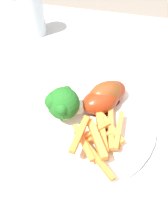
% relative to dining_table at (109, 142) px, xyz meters
% --- Properties ---
extents(ground_plane, '(6.00, 6.00, 0.00)m').
position_rel_dining_table_xyz_m(ground_plane, '(0.00, 0.00, -0.62)').
color(ground_plane, gray).
extents(dining_table, '(0.97, 0.89, 0.72)m').
position_rel_dining_table_xyz_m(dining_table, '(0.00, 0.00, 0.00)').
color(dining_table, '#B7B7BC').
rests_on(dining_table, ground_plane).
extents(dinner_plate, '(0.28, 0.28, 0.01)m').
position_rel_dining_table_xyz_m(dinner_plate, '(-0.05, -0.03, 0.11)').
color(dinner_plate, white).
rests_on(dinner_plate, dining_table).
extents(broccoli_floret_front, '(0.07, 0.07, 0.07)m').
position_rel_dining_table_xyz_m(broccoli_floret_front, '(-0.09, -0.04, 0.16)').
color(broccoli_floret_front, '#8DB54A').
rests_on(broccoli_floret_front, dinner_plate).
extents(carrot_fries_pile, '(0.10, 0.17, 0.04)m').
position_rel_dining_table_xyz_m(carrot_fries_pile, '(-0.01, -0.08, 0.13)').
color(carrot_fries_pile, orange).
rests_on(carrot_fries_pile, dinner_plate).
extents(chicken_drumstick_near, '(0.12, 0.11, 0.04)m').
position_rel_dining_table_xyz_m(chicken_drumstick_near, '(-0.03, -0.00, 0.14)').
color(chicken_drumstick_near, '#601909').
rests_on(chicken_drumstick_near, dinner_plate).
extents(chicken_drumstick_far, '(0.11, 0.11, 0.05)m').
position_rel_dining_table_xyz_m(chicken_drumstick_far, '(-0.03, 0.02, 0.14)').
color(chicken_drumstick_far, '#53230F').
rests_on(chicken_drumstick_far, dinner_plate).
extents(chicken_drumstick_extra, '(0.10, 0.11, 0.04)m').
position_rel_dining_table_xyz_m(chicken_drumstick_extra, '(-0.02, 0.03, 0.14)').
color(chicken_drumstick_extra, '#62190D').
rests_on(chicken_drumstick_extra, dinner_plate).
extents(water_glass, '(0.07, 0.07, 0.12)m').
position_rel_dining_table_xyz_m(water_glass, '(-0.28, 0.26, 0.17)').
color(water_glass, silver).
rests_on(water_glass, dining_table).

